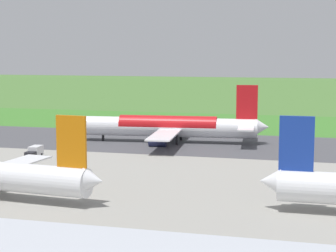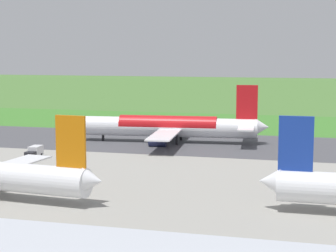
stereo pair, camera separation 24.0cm
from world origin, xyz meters
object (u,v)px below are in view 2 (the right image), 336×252
object	(u,v)px
airliner_main	(169,127)
traffic_cone_orange	(199,126)
service_truck_baggage	(34,152)
no_stopping_sign	(216,123)

from	to	relation	value
airliner_main	traffic_cone_orange	distance (m)	34.37
service_truck_baggage	no_stopping_sign	size ratio (longest dim) A/B	2.41
service_truck_baggage	no_stopping_sign	xyz separation A→B (m)	(-31.42, -64.61, 0.06)
service_truck_baggage	traffic_cone_orange	xyz separation A→B (m)	(-25.66, -64.06, -1.13)
airliner_main	traffic_cone_orange	world-z (taller)	airliner_main
service_truck_baggage	no_stopping_sign	world-z (taller)	service_truck_baggage
traffic_cone_orange	airliner_main	bearing A→B (deg)	88.35
service_truck_baggage	traffic_cone_orange	bearing A→B (deg)	-111.83
airliner_main	no_stopping_sign	distance (m)	35.43
airliner_main	no_stopping_sign	size ratio (longest dim) A/B	22.08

